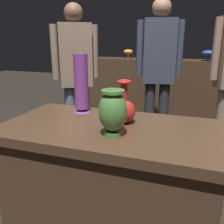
{
  "coord_description": "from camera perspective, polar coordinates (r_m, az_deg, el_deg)",
  "views": [
    {
      "loc": [
        0.41,
        -1.19,
        1.26
      ],
      "look_at": [
        0.02,
        -0.06,
        0.9
      ],
      "focal_mm": 39.64,
      "sensor_mm": 36.0,
      "label": 1
    }
  ],
  "objects": [
    {
      "name": "vase_centerpiece",
      "position": [
        1.18,
        0.18,
        0.2
      ],
      "size": [
        0.14,
        0.14,
        0.23
      ],
      "color": "#477A38",
      "rests_on": "display_plinth"
    },
    {
      "name": "visitor_near_left",
      "position": [
        2.59,
        -8.34,
        9.22
      ],
      "size": [
        0.4,
        0.33,
        1.59
      ],
      "rotation": [
        0.0,
        0.0,
        3.73
      ],
      "color": "slate",
      "rests_on": "ground_plane"
    },
    {
      "name": "shelf_vase_right",
      "position": [
        3.32,
        21.41,
        12.53
      ],
      "size": [
        0.17,
        0.17,
        0.13
      ],
      "color": "#2D429E",
      "rests_on": "back_display_shelf"
    },
    {
      "name": "vase_left_accent",
      "position": [
        1.57,
        -7.1,
        6.31
      ],
      "size": [
        0.11,
        0.11,
        0.37
      ],
      "color": "#7A388E",
      "rests_on": "display_plinth"
    },
    {
      "name": "shelf_vase_center",
      "position": [
        3.41,
        12.43,
        13.64
      ],
      "size": [
        0.09,
        0.09,
        0.24
      ],
      "color": "#477A38",
      "rests_on": "back_display_shelf"
    },
    {
      "name": "shelf_vase_left",
      "position": [
        3.52,
        3.77,
        13.66
      ],
      "size": [
        0.13,
        0.13,
        0.12
      ],
      "color": "orange",
      "rests_on": "back_display_shelf"
    },
    {
      "name": "visitor_center_back",
      "position": [
        2.65,
        10.69,
        10.03
      ],
      "size": [
        0.46,
        0.24,
        1.64
      ],
      "rotation": [
        0.0,
        0.0,
        3.36
      ],
      "color": "#232328",
      "rests_on": "ground_plane"
    },
    {
      "name": "display_plinth",
      "position": [
        1.52,
        -0.14,
        -17.53
      ],
      "size": [
        1.2,
        0.64,
        0.8
      ],
      "color": "#422D1E",
      "rests_on": "ground_plane"
    },
    {
      "name": "vase_tall_behind",
      "position": [
        1.37,
        2.72,
        0.67
      ],
      "size": [
        0.13,
        0.13,
        0.24
      ],
      "color": "red",
      "rests_on": "display_plinth"
    },
    {
      "name": "back_display_shelf",
      "position": [
        3.49,
        11.83,
        3.67
      ],
      "size": [
        2.6,
        0.4,
        0.99
      ],
      "color": "#422D1E",
      "rests_on": "ground_plane"
    },
    {
      "name": "shelf_vase_far_left",
      "position": [
        3.7,
        -4.19,
        13.13
      ],
      "size": [
        0.08,
        0.08,
        0.13
      ],
      "color": "red",
      "rests_on": "back_display_shelf"
    }
  ]
}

